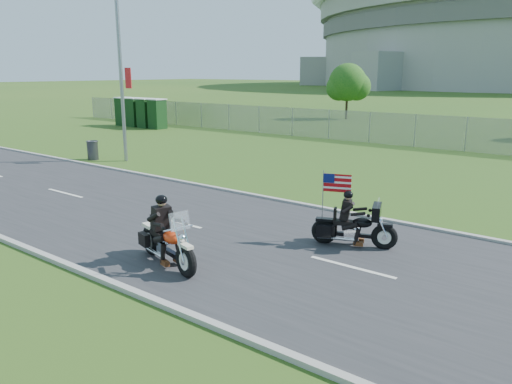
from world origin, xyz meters
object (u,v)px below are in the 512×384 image
Objects in this scene: streetlight at (123,48)px; porta_toilet_d at (124,112)px; porta_toilet_a at (157,114)px; porta_toilet_c at (135,113)px; motorcycle_lead at (167,244)px; porta_toilet_b at (146,114)px; motorcycle_follow at (354,228)px; trash_can at (93,151)px.

streetlight is 18.40m from porta_toilet_d.
porta_toilet_c is (-2.80, 0.00, 0.00)m from porta_toilet_a.
motorcycle_lead is at bearing -36.26° from porta_toilet_d.
streetlight is at bearing -43.35° from porta_toilet_b.
streetlight is 4.35× the size of porta_toilet_a.
motorcycle_lead is at bearing -37.75° from porta_toilet_c.
porta_toilet_a is at bearing 0.00° from porta_toilet_d.
porta_toilet_a reaches higher than motorcycle_follow.
porta_toilet_c is at bearing 130.54° from motorcycle_follow.
streetlight reaches higher than porta_toilet_c.
trash_can is at bearing -46.73° from porta_toilet_c.
trash_can is (-14.05, 7.67, -0.06)m from motorcycle_lead.
porta_toilet_c is 1.06× the size of motorcycle_follow.
trash_can is (-16.99, 3.78, -0.04)m from motorcycle_follow.
porta_toilet_d is (-2.80, 0.00, 0.00)m from porta_toilet_b.
porta_toilet_a is 29.76m from motorcycle_follow.
porta_toilet_d is at bearing 180.00° from porta_toilet_c.
porta_toilet_c is 0.91× the size of motorcycle_lead.
porta_toilet_d is at bearing 131.70° from motorcycle_follow.
porta_toilet_b is 1.00× the size of porta_toilet_c.
streetlight is 4.60× the size of motorcycle_follow.
porta_toilet_d is at bearing 180.00° from porta_toilet_b.
porta_toilet_d reaches higher than motorcycle_follow.
streetlight reaches higher than porta_toilet_b.
motorcycle_follow reaches higher than motorcycle_lead.
porta_toilet_d is (-1.40, 0.00, 0.00)m from porta_toilet_c.
streetlight is at bearing -40.06° from porta_toilet_c.
porta_toilet_d is 32.98m from motorcycle_lead.
streetlight is 3.98× the size of motorcycle_lead.
porta_toilet_c reaches higher than trash_can.
porta_toilet_b is at bearing 0.00° from porta_toilet_c.
porta_toilet_a is 1.06× the size of motorcycle_follow.
motorcycle_follow is (2.94, 3.89, -0.02)m from motorcycle_lead.
porta_toilet_b is 1.40m from porta_toilet_c.
streetlight is at bearing -47.09° from porta_toilet_a.
streetlight is 16.85m from motorcycle_follow.
porta_toilet_d is 2.38× the size of trash_can.
porta_toilet_b is at bearing 136.65° from streetlight.
porta_toilet_b reaches higher than motorcycle_lead.
motorcycle_lead is (22.39, -19.50, -0.61)m from porta_toilet_a.
streetlight is 4.35× the size of porta_toilet_b.
motorcycle_follow is 2.25× the size of trash_can.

